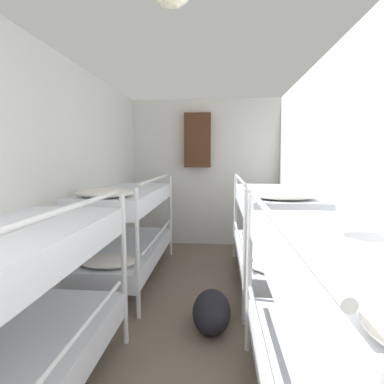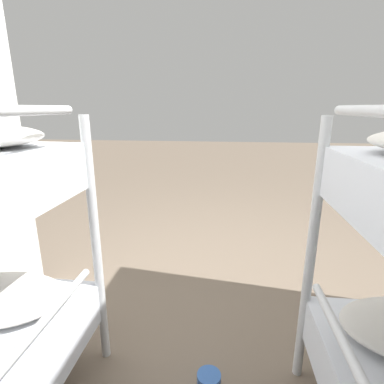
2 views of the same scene
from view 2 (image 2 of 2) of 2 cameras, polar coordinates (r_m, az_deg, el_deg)
ground_plane at (r=2.24m, az=2.68°, el=-19.29°), size 20.00×20.00×0.00m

